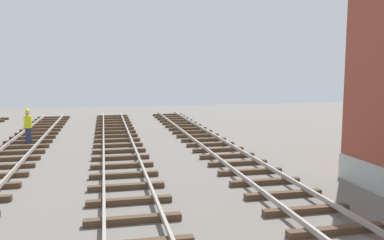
% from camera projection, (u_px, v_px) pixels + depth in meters
% --- Properties ---
extents(track_worker_foreground, '(0.40, 0.40, 1.87)m').
position_uv_depth(track_worker_foreground, '(28.00, 126.00, 21.38)').
color(track_worker_foreground, '#262D4C').
rests_on(track_worker_foreground, ground).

